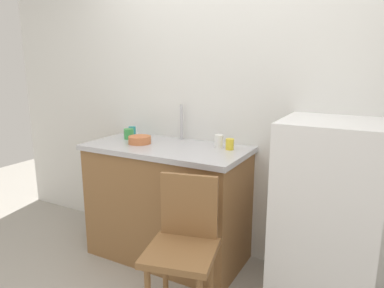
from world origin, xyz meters
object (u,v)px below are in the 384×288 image
Objects in this scene: chair at (184,243)px; cup_teal at (132,132)px; cup_white at (219,141)px; refrigerator at (327,215)px; cup_yellow at (230,144)px; cup_green at (129,134)px; terracotta_bowl at (140,140)px.

chair is 10.13× the size of cup_teal.
cup_white is 0.82m from cup_teal.
cup_yellow is (-0.72, 0.10, 0.36)m from refrigerator.
cup_white reaches higher than chair.
cup_green reaches higher than chair.
chair is 1.19m from cup_green.
chair is at bearing -35.31° from cup_green.
terracotta_bowl is at bearing -162.66° from cup_white.
refrigerator is at bearing 2.05° from terracotta_bowl.
terracotta_bowl is 0.28m from cup_teal.
cup_green is at bearing -69.97° from cup_teal.
terracotta_bowl is 0.63m from cup_white.
terracotta_bowl is 1.90× the size of cup_white.
terracotta_bowl is (-1.42, -0.05, 0.35)m from refrigerator.
refrigerator is 0.81m from cup_yellow.
terracotta_bowl is at bearing -28.04° from cup_green.
refrigerator is 1.68m from cup_teal.
cup_yellow is (0.70, 0.15, 0.01)m from terracotta_bowl.
cup_white reaches higher than cup_yellow.
cup_yellow reaches higher than terracotta_bowl.
cup_green is (-0.89, 0.63, 0.47)m from chair.
cup_white is at bearing 170.57° from refrigerator.
chair is 9.49× the size of cup_white.
cup_yellow reaches higher than chair.
cup_green is at bearing -173.56° from cup_white.
cup_teal is at bearing 110.03° from cup_green.
chair is at bearing -81.82° from cup_white.
terracotta_bowl is at bearing -177.95° from refrigerator.
cup_teal is at bearing -179.69° from cup_white.
cup_teal reaches higher than terracotta_bowl.
cup_teal is 1.09× the size of cup_yellow.
chair is 0.83m from cup_yellow.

